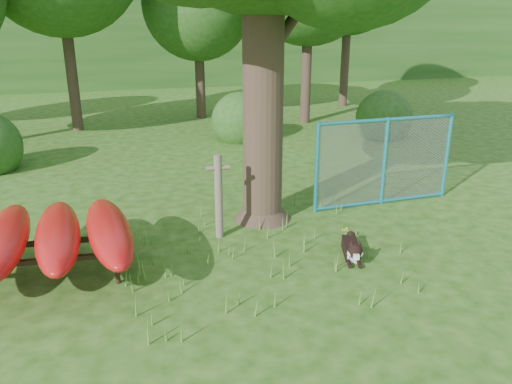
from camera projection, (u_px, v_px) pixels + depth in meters
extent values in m
plane|color=#214C0F|center=(266.00, 285.00, 7.18)|extent=(80.00, 80.00, 0.00)
cylinder|color=#36271D|center=(263.00, 66.00, 8.65)|extent=(0.94, 0.94, 5.70)
cone|color=#36271D|center=(263.00, 204.00, 9.50)|extent=(1.41, 1.41, 0.57)
cylinder|color=#36271D|center=(294.00, 17.00, 8.78)|extent=(1.36, 1.20, 1.22)
cylinder|color=brown|center=(219.00, 197.00, 8.54)|extent=(0.14, 0.14, 1.49)
cylinder|color=brown|center=(218.00, 168.00, 8.37)|extent=(0.40, 0.10, 0.08)
cylinder|color=black|center=(117.00, 269.00, 7.17)|extent=(0.08, 0.08, 0.44)
cylinder|color=black|center=(119.00, 251.00, 7.73)|extent=(0.08, 0.08, 0.44)
cube|color=black|center=(30.00, 262.00, 6.86)|extent=(2.64, 0.29, 0.07)
cube|color=black|center=(39.00, 243.00, 7.43)|extent=(2.64, 0.29, 0.07)
ellipsoid|color=red|center=(5.00, 239.00, 7.00)|extent=(0.68, 2.65, 0.42)
ellipsoid|color=red|center=(58.00, 235.00, 7.14)|extent=(0.77, 2.67, 0.42)
ellipsoid|color=red|center=(109.00, 231.00, 7.27)|extent=(0.86, 2.69, 0.42)
cube|color=black|center=(351.00, 248.00, 8.09)|extent=(0.41, 0.65, 0.21)
cube|color=white|center=(353.00, 256.00, 7.84)|extent=(0.22, 0.18, 0.19)
sphere|color=black|center=(355.00, 251.00, 7.64)|extent=(0.23, 0.23, 0.23)
cube|color=white|center=(356.00, 256.00, 7.55)|extent=(0.12, 0.14, 0.08)
sphere|color=white|center=(351.00, 253.00, 7.64)|extent=(0.10, 0.10, 0.10)
sphere|color=white|center=(360.00, 254.00, 7.63)|extent=(0.10, 0.10, 0.10)
cone|color=black|center=(351.00, 243.00, 7.64)|extent=(0.12, 0.12, 0.11)
cone|color=black|center=(359.00, 243.00, 7.63)|extent=(0.09, 0.10, 0.11)
cylinder|color=black|center=(349.00, 263.00, 7.74)|extent=(0.14, 0.27, 0.06)
cylinder|color=black|center=(359.00, 263.00, 7.73)|extent=(0.14, 0.27, 0.06)
sphere|color=black|center=(351.00, 235.00, 8.37)|extent=(0.14, 0.14, 0.14)
torus|color=blue|center=(354.00, 252.00, 7.72)|extent=(0.23, 0.13, 0.22)
cylinder|color=teal|center=(317.00, 168.00, 9.62)|extent=(0.08, 0.08, 1.80)
cylinder|color=teal|center=(385.00, 162.00, 10.06)|extent=(0.08, 0.08, 1.80)
cylinder|color=teal|center=(447.00, 156.00, 10.49)|extent=(0.08, 0.08, 1.80)
cylinder|color=teal|center=(388.00, 120.00, 9.77)|extent=(3.00, 0.15, 0.07)
cylinder|color=teal|center=(381.00, 201.00, 10.33)|extent=(3.00, 0.15, 0.07)
plane|color=gray|center=(385.00, 162.00, 10.06)|extent=(3.00, 0.08, 3.00)
cylinder|color=#50882C|center=(345.00, 235.00, 8.57)|extent=(0.02, 0.02, 0.21)
sphere|color=gold|center=(345.00, 230.00, 8.54)|extent=(0.04, 0.04, 0.04)
sphere|color=gold|center=(347.00, 228.00, 8.57)|extent=(0.04, 0.04, 0.04)
sphere|color=gold|center=(343.00, 230.00, 8.56)|extent=(0.04, 0.04, 0.04)
sphere|color=gold|center=(347.00, 230.00, 8.52)|extent=(0.04, 0.04, 0.04)
sphere|color=gold|center=(345.00, 230.00, 8.51)|extent=(0.04, 0.04, 0.04)
cylinder|color=#36271D|center=(69.00, 51.00, 16.38)|extent=(0.36, 0.36, 5.25)
cylinder|color=#36271D|center=(200.00, 67.00, 18.72)|extent=(0.36, 0.36, 3.85)
sphere|color=#214D19|center=(197.00, 4.00, 18.00)|extent=(4.00, 4.00, 4.00)
cylinder|color=#36271D|center=(307.00, 56.00, 17.71)|extent=(0.36, 0.36, 4.76)
cylinder|color=#36271D|center=(346.00, 48.00, 21.21)|extent=(0.36, 0.36, 4.90)
sphere|color=#214D19|center=(382.00, 137.00, 16.18)|extent=(1.80, 1.80, 1.80)
sphere|color=#214D19|center=(240.00, 139.00, 15.87)|extent=(1.80, 1.80, 1.80)
cube|color=#214D19|center=(132.00, 29.00, 31.55)|extent=(80.00, 12.00, 6.00)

